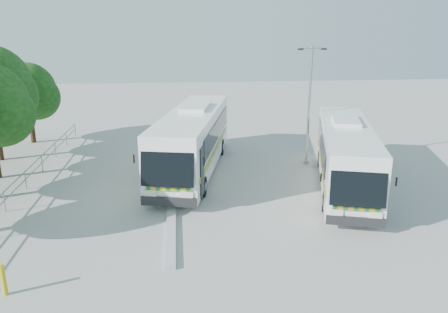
{
  "coord_description": "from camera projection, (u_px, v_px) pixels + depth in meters",
  "views": [
    {
      "loc": [
        -1.86,
        -19.8,
        8.24
      ],
      "look_at": [
        0.5,
        2.18,
        1.72
      ],
      "focal_mm": 35.0,
      "sensor_mm": 36.0,
      "label": 1
    }
  ],
  "objects": [
    {
      "name": "tree_far_e",
      "position": [
        28.0,
        91.0,
        31.7
      ],
      "size": [
        4.54,
        4.28,
        5.92
      ],
      "color": "#382314",
      "rests_on": "ground"
    },
    {
      "name": "coach_main",
      "position": [
        193.0,
        139.0,
        25.74
      ],
      "size": [
        5.37,
        13.25,
        3.61
      ],
      "rotation": [
        0.0,
        0.0,
        -0.22
      ],
      "color": "white",
      "rests_on": "ground"
    },
    {
      "name": "lamppost",
      "position": [
        309.0,
        100.0,
        26.51
      ],
      "size": [
        1.78,
        0.34,
        7.29
      ],
      "rotation": [
        0.0,
        0.0,
        0.1
      ],
      "color": "#95989D",
      "rests_on": "ground"
    },
    {
      "name": "coach_adjacent",
      "position": [
        345.0,
        153.0,
        23.27
      ],
      "size": [
        5.61,
        12.12,
        3.31
      ],
      "rotation": [
        0.0,
        0.0,
        -0.28
      ],
      "color": "white",
      "rests_on": "ground"
    },
    {
      "name": "bollard",
      "position": [
        4.0,
        280.0,
        13.88
      ],
      "size": [
        0.18,
        0.18,
        1.1
      ],
      "primitive_type": "cylinder",
      "rotation": [
        0.0,
        0.0,
        -0.19
      ],
      "color": "#C4AC0B",
      "rests_on": "ground"
    },
    {
      "name": "railing",
      "position": [
        31.0,
        170.0,
        23.99
      ],
      "size": [
        0.06,
        22.0,
        1.0
      ],
      "color": "gray",
      "rests_on": "ground"
    },
    {
      "name": "ground",
      "position": [
        219.0,
        203.0,
        21.41
      ],
      "size": [
        100.0,
        100.0,
        0.0
      ],
      "primitive_type": "plane",
      "color": "#9E9E98",
      "rests_on": "ground"
    },
    {
      "name": "kerb_divider",
      "position": [
        172.0,
        189.0,
        23.06
      ],
      "size": [
        0.4,
        16.0,
        0.15
      ],
      "primitive_type": "cube",
      "color": "#B2B2AD",
      "rests_on": "ground"
    }
  ]
}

